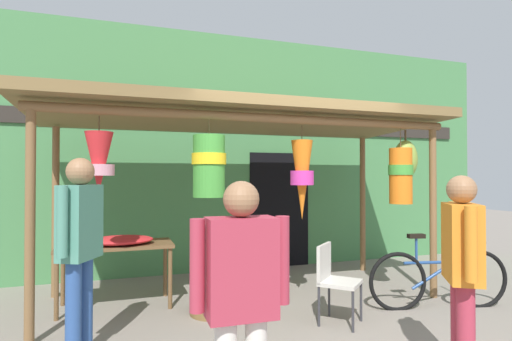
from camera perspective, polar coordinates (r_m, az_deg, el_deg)
The scene contains 11 objects.
ground_plane at distance 4.75m, azimuth 7.12°, elevation -20.30°, with size 30.00×30.00×0.00m, color gray.
shop_facade at distance 7.04m, azimuth -2.60°, elevation 2.49°, with size 10.04×0.29×3.99m.
market_stall_canopy at distance 5.24m, azimuth -0.69°, elevation 5.71°, with size 5.21×2.12×2.47m.
display_table at distance 5.28m, azimuth -19.15°, elevation -10.67°, with size 1.33×0.64×0.77m.
flower_heap_on_table at distance 5.18m, azimuth -18.41°, elevation -9.30°, with size 0.77×0.54×0.10m.
folding_chair at distance 4.60m, azimuth 10.86°, elevation -14.40°, with size 0.57×0.57×0.84m.
wicker_basket_by_table at distance 4.94m, azimuth -5.98°, elevation -18.43°, with size 0.55×0.55×0.18m, color brown.
parked_bicycle at distance 5.48m, azimuth 24.39°, elevation -13.80°, with size 1.72×0.54×0.92m.
vendor_in_orange at distance 2.43m, azimuth -2.11°, elevation -16.84°, with size 0.59×0.23×1.56m.
customer_foreground at distance 3.51m, azimuth 27.08°, elevation -11.39°, with size 0.40×0.51×1.59m.
shopper_by_bananas at distance 3.88m, azimuth -23.61°, elevation -8.84°, with size 0.37×0.54×1.75m.
Camera 1 is at (-1.96, -4.03, 1.58)m, focal length 28.34 mm.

